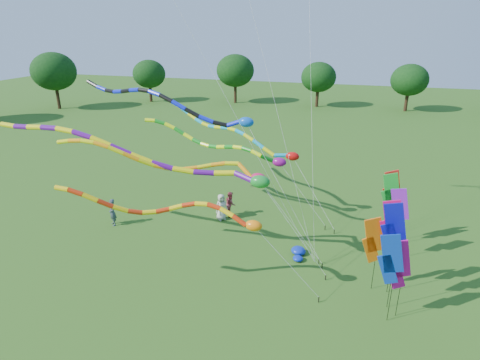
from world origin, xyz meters
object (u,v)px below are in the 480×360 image
(blue_nylon_heap, at_px, (295,254))
(person_c, at_px, (230,204))
(tube_kite_red, at_px, (184,212))
(tube_kite_orange, at_px, (183,163))
(person_a, at_px, (221,207))
(person_b, at_px, (112,212))

(blue_nylon_heap, bearing_deg, person_c, 141.87)
(tube_kite_red, height_order, blue_nylon_heap, tube_kite_red)
(tube_kite_red, bearing_deg, tube_kite_orange, 102.85)
(person_a, xyz_separation_m, person_b, (-6.68, -2.81, -0.01))
(tube_kite_orange, relative_size, person_b, 7.46)
(blue_nylon_heap, distance_m, person_a, 6.58)
(tube_kite_red, relative_size, tube_kite_orange, 0.84)
(tube_kite_orange, height_order, person_b, tube_kite_orange)
(person_b, relative_size, person_c, 1.03)
(tube_kite_red, relative_size, blue_nylon_heap, 8.36)
(blue_nylon_heap, bearing_deg, person_b, 177.53)
(person_a, distance_m, person_c, 0.86)
(blue_nylon_heap, height_order, person_a, person_a)
(tube_kite_red, bearing_deg, person_a, 86.42)
(tube_kite_red, xyz_separation_m, blue_nylon_heap, (4.55, 4.93, -4.33))
(tube_kite_red, relative_size, person_a, 6.22)
(tube_kite_orange, relative_size, person_c, 7.69)
(tube_kite_orange, xyz_separation_m, person_b, (-6.46, 2.53, -4.87))
(tube_kite_orange, height_order, person_c, tube_kite_orange)
(tube_kite_orange, xyz_separation_m, person_a, (0.22, 5.34, -4.87))
(blue_nylon_heap, bearing_deg, tube_kite_red, -132.73)
(blue_nylon_heap, distance_m, person_b, 12.34)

